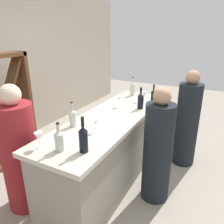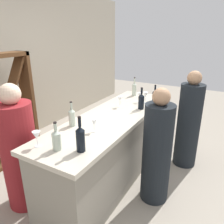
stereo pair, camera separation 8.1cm
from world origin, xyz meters
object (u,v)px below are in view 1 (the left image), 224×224
Objects in this scene: wine_glass_near_left at (144,95)px; wine_glass_near_right at (95,123)px; wine_bottle_second_right_near_black at (141,101)px; person_right_guest at (20,155)px; wine_bottle_center_clear_pale at (73,117)px; wine_glass_far_center at (39,137)px; wine_glass_near_center at (138,95)px; wine_bottle_rightmost_near_black at (153,95)px; wine_bottle_far_right_clear_pale at (132,89)px; wine_bottle_second_left_near_black at (83,139)px; wine_bottle_leftmost_clear_pale at (59,140)px; wine_glass_far_left at (119,99)px; person_center_guest at (187,123)px; wine_rack at (3,112)px; person_left_guest at (158,151)px.

wine_glass_near_left is 1.22× the size of wine_glass_near_right.
person_right_guest is at bearing 146.38° from wine_bottle_second_right_near_black.
wine_glass_far_center is (-0.54, -0.02, -0.00)m from wine_bottle_center_clear_pale.
wine_glass_near_right is (-1.22, 0.02, -0.01)m from wine_glass_near_center.
wine_glass_near_left is 1.79m from wine_glass_far_center.
wine_bottle_rightmost_near_black is 2.02m from person_right_guest.
wine_bottle_second_left_near_black is at bearing -170.30° from wine_bottle_far_right_clear_pale.
wine_bottle_leftmost_clear_pale reaches higher than wine_glass_near_right.
person_right_guest is (-1.93, 0.54, -0.39)m from wine_bottle_far_right_clear_pale.
wine_bottle_leftmost_clear_pale is 1.00× the size of wine_bottle_rightmost_near_black.
wine_bottle_far_right_clear_pale is at bearing 36.98° from wine_glass_near_center.
wine_bottle_rightmost_near_black is (1.80, -0.31, -0.00)m from wine_bottle_leftmost_clear_pale.
wine_bottle_second_right_near_black is at bearing -170.84° from wine_glass_near_left.
wine_glass_far_center is at bearing 174.30° from wine_glass_far_left.
wine_bottle_second_left_near_black is 0.59m from wine_bottle_center_clear_pale.
person_right_guest is at bearing 53.75° from person_center_guest.
wine_rack is 2.06m from wine_bottle_far_right_clear_pale.
wine_bottle_second_right_near_black is 2.01× the size of wine_glass_far_left.
person_right_guest is (0.07, 0.66, -0.38)m from wine_bottle_leftmost_clear_pale.
wine_bottle_second_left_near_black reaches higher than wine_glass_near_right.
person_right_guest is (-1.63, 0.86, -0.40)m from wine_glass_near_left.
wine_glass_near_center is (-0.29, -0.22, -0.01)m from wine_bottle_far_right_clear_pale.
person_center_guest reaches higher than wine_glass_near_right.
wine_bottle_second_left_near_black is 1.09× the size of wine_bottle_far_right_clear_pale.
person_left_guest reaches higher than wine_glass_near_center.
wine_glass_near_center reaches higher than wine_glass_near_right.
wine_glass_near_right is at bearing -170.84° from wine_glass_far_left.
person_left_guest is at bearing -29.09° from wine_bottle_second_left_near_black.
person_right_guest is (-1.36, 0.90, -0.39)m from wine_bottle_second_right_near_black.
wine_bottle_leftmost_clear_pale is 1.71m from wine_glass_near_center.
wine_bottle_second_left_near_black reaches higher than wine_bottle_rightmost_near_black.
person_right_guest is at bearing 150.79° from wine_bottle_rightmost_near_black.
wine_bottle_leftmost_clear_pale is 0.94× the size of wine_bottle_center_clear_pale.
wine_glass_near_left is (1.62, 0.01, -0.00)m from wine_bottle_second_left_near_black.
wine_bottle_second_right_near_black is (1.34, -0.03, -0.01)m from wine_bottle_second_left_near_black.
person_right_guest reaches higher than person_left_guest.
wine_rack is 1.59m from wine_glass_far_center.
wine_bottle_leftmost_clear_pale is 1.20m from person_left_guest.
wine_rack is at bearing 115.34° from wine_glass_far_left.
wine_bottle_second_right_near_black reaches higher than wine_glass_far_left.
wine_bottle_second_left_near_black is 2.18× the size of wine_glass_far_center.
wine_bottle_second_left_near_black is 0.24× the size of person_left_guest.
person_left_guest reaches higher than wine_glass_far_center.
wine_bottle_center_clear_pale is at bearing 89.54° from wine_glass_near_right.
wine_glass_far_left is at bearing 140.12° from wine_bottle_rightmost_near_black.
wine_bottle_second_right_near_black is 0.79m from person_left_guest.
wine_bottle_second_right_near_black is 0.31m from wine_glass_far_left.
wine_glass_near_left is at bearing 9.16° from wine_bottle_second_right_near_black.
wine_glass_far_left is 0.11× the size of person_left_guest.
wine_rack reaches higher than wine_glass_near_right.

